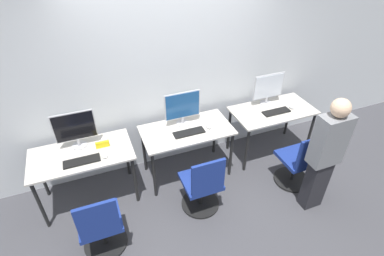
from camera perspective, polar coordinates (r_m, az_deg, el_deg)
The scene contains 19 objects.
ground_plane at distance 4.17m, azimuth 0.64°, elevation -11.08°, with size 20.00×20.00×0.00m, color #3D3D42.
wall_back at distance 3.92m, azimuth -3.41°, elevation 10.96°, with size 12.00×0.05×2.80m.
desk_left at distance 3.80m, azimuth -20.14°, elevation -5.62°, with size 1.18×0.63×0.75m.
monitor_left at distance 3.73m, azimuth -21.39°, elevation -0.13°, with size 0.47×0.18×0.47m.
keyboard_left at distance 3.62m, azimuth -20.25°, elevation -5.94°, with size 0.40×0.14×0.02m.
mouse_left at distance 3.60m, azimuth -16.26°, elevation -5.13°, with size 0.06×0.09×0.03m.
office_chair_left at distance 3.44m, azimuth -16.87°, elevation -17.71°, with size 0.48×0.48×0.88m.
desk_center at distance 3.94m, azimuth -1.00°, elevation -1.31°, with size 1.18×0.63×0.75m.
monitor_center at distance 3.86m, azimuth -1.81°, elevation 3.94°, with size 0.47×0.18×0.47m.
keyboard_center at distance 3.82m, azimuth -0.57°, elevation -0.86°, with size 0.40×0.14×0.02m.
mouse_center at distance 3.92m, azimuth 3.22°, elevation 0.24°, with size 0.06×0.09×0.03m.
office_chair_center at distance 3.67m, azimuth 1.99°, elevation -11.27°, with size 0.48×0.48×0.88m.
desk_right at distance 4.49m, azimuth 15.04°, elevation 2.44°, with size 1.18×0.63×0.75m.
monitor_right at distance 4.45m, azimuth 14.36°, elevation 7.36°, with size 0.47×0.18×0.47m.
keyboard_right at distance 4.39m, azimuth 15.76°, elevation 3.00°, with size 0.40×0.14×0.02m.
mouse_right at distance 4.55m, azimuth 18.46°, elevation 3.79°, with size 0.06×0.09×0.03m.
office_chair_right at distance 4.21m, azimuth 19.65°, elevation -6.42°, with size 0.48×0.48×0.88m.
person_right at distance 3.70m, azimuth 24.04°, elevation -4.49°, with size 0.36×0.20×1.54m.
placard_left at distance 3.74m, azimuth -16.67°, elevation -3.00°, with size 0.16×0.03×0.08m.
Camera 1 is at (-1.08, -2.64, 3.04)m, focal length 28.00 mm.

